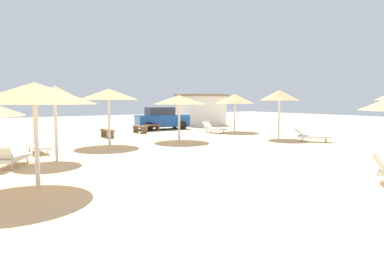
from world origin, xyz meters
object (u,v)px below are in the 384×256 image
(lounger_6, at_px, (11,157))
(bench_0, at_px, (152,127))
(parasol_7, at_px, (179,100))
(lounger_2, at_px, (312,136))
(lounger_4, at_px, (214,128))
(beach_cabana, at_px, (201,109))
(parasol_8, at_px, (35,94))
(parasol_9, at_px, (109,94))
(parasol_0, at_px, (55,95))
(parked_car, at_px, (162,119))
(bench_1, at_px, (140,128))
(parasol_4, at_px, (235,99))
(parasol_2, at_px, (279,96))
(lounger_0, at_px, (37,145))
(bench_2, at_px, (107,132))

(lounger_6, bearing_deg, bench_0, 40.93)
(parasol_7, xyz_separation_m, lounger_2, (5.59, -4.64, -1.96))
(parasol_7, distance_m, lounger_6, 9.34)
(lounger_4, relative_size, beach_cabana, 0.51)
(parasol_8, height_order, parasol_9, parasol_9)
(parasol_0, height_order, beach_cabana, beach_cabana)
(lounger_2, height_order, parked_car, parked_car)
(parasol_8, distance_m, lounger_2, 14.27)
(parasol_7, bearing_deg, lounger_6, -161.39)
(bench_0, relative_size, bench_1, 1.01)
(parasol_4, bearing_deg, parasol_2, -98.94)
(parasol_4, bearing_deg, beach_cabana, 73.80)
(parasol_0, height_order, parasol_8, parasol_0)
(lounger_0, xyz_separation_m, lounger_4, (11.66, 2.45, 0.01))
(parked_car, distance_m, beach_cabana, 5.74)
(parasol_8, bearing_deg, parasol_2, 15.58)
(beach_cabana, bearing_deg, lounger_6, -144.91)
(parasol_0, bearing_deg, bench_2, 55.69)
(parked_car, bearing_deg, parasol_2, -74.04)
(parasol_0, relative_size, bench_2, 1.86)
(parasol_4, distance_m, bench_0, 6.34)
(parasol_7, distance_m, parasol_8, 10.55)
(parasol_9, relative_size, lounger_2, 1.58)
(lounger_6, relative_size, parked_car, 0.45)
(parasol_4, relative_size, parked_car, 0.65)
(lounger_4, height_order, bench_2, lounger_4)
(bench_2, bearing_deg, lounger_2, -45.07)
(parasol_7, height_order, parasol_9, parasol_9)
(parasol_0, bearing_deg, beach_cabana, 36.92)
(lounger_6, height_order, bench_2, lounger_6)
(parasol_9, distance_m, bench_1, 6.63)
(lounger_0, distance_m, parked_car, 12.28)
(parasol_9, bearing_deg, parasol_7, -4.93)
(parasol_4, height_order, bench_1, parasol_4)
(lounger_2, bearing_deg, lounger_4, 100.51)
(lounger_0, bearing_deg, beach_cabana, 30.24)
(lounger_2, bearing_deg, parasol_7, 140.28)
(bench_0, height_order, bench_1, same)
(parasol_9, bearing_deg, bench_0, 45.77)
(lounger_0, xyz_separation_m, bench_2, (4.57, 3.92, 0.03))
(lounger_0, bearing_deg, parasol_9, 8.32)
(parasol_4, height_order, lounger_0, parasol_4)
(parasol_8, xyz_separation_m, parasol_9, (4.48, 6.70, 0.11))
(parasol_2, relative_size, parasol_7, 0.98)
(bench_0, relative_size, beach_cabana, 0.41)
(parasol_2, distance_m, lounger_0, 13.17)
(lounger_0, distance_m, lounger_2, 13.70)
(lounger_2, relative_size, lounger_6, 0.98)
(parasol_9, bearing_deg, beach_cabana, 35.27)
(parasol_7, height_order, lounger_4, parasol_7)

